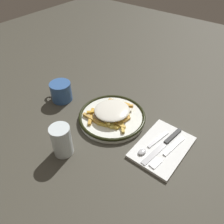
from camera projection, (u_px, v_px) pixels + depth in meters
The scene contains 9 objects.
ground_plane at pixel (112, 119), 0.86m from camera, with size 2.60×2.60×0.00m, color #3C3A30.
plate at pixel (112, 117), 0.86m from camera, with size 0.26×0.26×0.02m.
fries_heap at pixel (111, 112), 0.84m from camera, with size 0.19×0.19×0.04m.
napkin at pixel (162, 147), 0.75m from camera, with size 0.15×0.22×0.01m, color white.
fork at pixel (168, 152), 0.73m from camera, with size 0.04×0.18×0.01m.
knife at pixel (166, 143), 0.76m from camera, with size 0.04×0.21×0.01m.
spoon at pixel (149, 147), 0.74m from camera, with size 0.04×0.15×0.01m.
water_glass at pixel (62, 141), 0.71m from camera, with size 0.07×0.07×0.11m, color silver.
coffee_mug at pixel (61, 91), 0.93m from camera, with size 0.11×0.09×0.08m.
Camera 1 is at (-0.39, 0.50, 0.59)m, focal length 35.44 mm.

